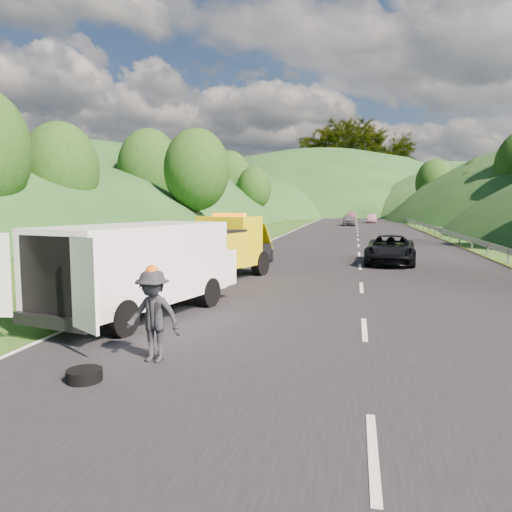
% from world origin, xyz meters
% --- Properties ---
extents(ground, '(320.00, 320.00, 0.00)m').
position_xyz_m(ground, '(0.00, 0.00, 0.00)').
color(ground, '#38661E').
rests_on(ground, ground).
extents(road_surface, '(14.00, 200.00, 0.02)m').
position_xyz_m(road_surface, '(3.00, 40.00, 0.01)').
color(road_surface, black).
rests_on(road_surface, ground).
extents(guardrail, '(0.06, 140.00, 1.52)m').
position_xyz_m(guardrail, '(10.30, 52.50, 0.00)').
color(guardrail, gray).
rests_on(guardrail, ground).
extents(tree_line_left, '(14.00, 140.00, 14.00)m').
position_xyz_m(tree_line_left, '(-19.00, 60.00, 0.00)').
color(tree_line_left, '#2A5318').
rests_on(tree_line_left, ground).
extents(tree_line_right, '(14.00, 140.00, 14.00)m').
position_xyz_m(tree_line_right, '(23.00, 60.00, 0.00)').
color(tree_line_right, '#2A5318').
rests_on(tree_line_right, ground).
extents(hills_backdrop, '(201.00, 288.60, 44.00)m').
position_xyz_m(hills_backdrop, '(6.50, 134.70, 0.00)').
color(hills_backdrop, '#2D5B23').
rests_on(hills_backdrop, ground).
extents(tow_truck, '(3.77, 6.41, 2.60)m').
position_xyz_m(tow_truck, '(-2.57, 4.69, 1.27)').
color(tow_truck, black).
rests_on(tow_truck, ground).
extents(white_van, '(4.62, 7.37, 2.44)m').
position_xyz_m(white_van, '(-2.77, -1.59, 1.38)').
color(white_van, black).
rests_on(white_van, ground).
extents(woman, '(0.44, 0.58, 1.53)m').
position_xyz_m(woman, '(-3.03, 0.15, 0.00)').
color(woman, silver).
rests_on(woman, ground).
extents(child, '(0.68, 0.68, 1.12)m').
position_xyz_m(child, '(-2.81, -1.40, 0.00)').
color(child, tan).
rests_on(child, ground).
extents(worker, '(1.20, 0.80, 1.74)m').
position_xyz_m(worker, '(-0.93, -5.22, 0.00)').
color(worker, black).
rests_on(worker, ground).
extents(suitcase, '(0.38, 0.24, 0.59)m').
position_xyz_m(suitcase, '(-4.00, 0.17, 0.30)').
color(suitcase, '#575641').
rests_on(suitcase, ground).
extents(spare_tire, '(0.59, 0.59, 0.20)m').
position_xyz_m(spare_tire, '(-1.66, -6.44, 0.00)').
color(spare_tire, black).
rests_on(spare_tire, ground).
extents(passing_suv, '(2.75, 5.22, 1.40)m').
position_xyz_m(passing_suv, '(4.47, 11.49, 0.00)').
color(passing_suv, black).
rests_on(passing_suv, ground).
extents(dist_car_a, '(1.79, 4.44, 1.51)m').
position_xyz_m(dist_car_a, '(1.95, 55.04, 0.00)').
color(dist_car_a, '#4D4D52').
rests_on(dist_car_a, ground).
extents(dist_car_b, '(1.46, 4.20, 1.38)m').
position_xyz_m(dist_car_b, '(5.17, 65.08, 0.00)').
color(dist_car_b, '#80555F').
rests_on(dist_car_b, ground).
extents(dist_car_c, '(1.88, 4.62, 1.34)m').
position_xyz_m(dist_car_c, '(1.89, 87.75, 0.00)').
color(dist_car_c, '#AF5760').
rests_on(dist_car_c, ground).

